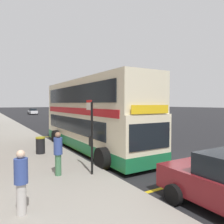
# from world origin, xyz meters

# --- Properties ---
(ground_plane) EXTENTS (260.00, 260.00, 0.00)m
(ground_plane) POSITION_xyz_m (0.00, 32.00, 0.00)
(ground_plane) COLOR black
(double_decker_bus) EXTENTS (3.19, 11.32, 4.40)m
(double_decker_bus) POSITION_xyz_m (-2.46, 4.60, 2.07)
(double_decker_bus) COLOR beige
(double_decker_bus) RESTS_ON ground
(bus_bay_markings) EXTENTS (3.16, 13.90, 0.01)m
(bus_bay_markings) POSITION_xyz_m (-2.42, 4.49, 0.01)
(bus_bay_markings) COLOR gold
(bus_bay_markings) RESTS_ON ground
(bus_stop_sign) EXTENTS (0.09, 0.51, 2.96)m
(bus_stop_sign) POSITION_xyz_m (-4.69, -0.06, 1.85)
(bus_stop_sign) COLOR black
(bus_stop_sign) RESTS_ON pavement_near
(parked_car_white_far) EXTENTS (2.09, 4.20, 1.62)m
(parked_car_white_far) POSITION_xyz_m (2.94, 51.88, 0.80)
(parked_car_white_far) COLOR silver
(parked_car_white_far) RESTS_ON ground
(parked_car_grey_distant) EXTENTS (2.09, 4.20, 1.62)m
(parked_car_grey_distant) POSITION_xyz_m (2.93, 25.66, 0.80)
(parked_car_grey_distant) COLOR slate
(parked_car_grey_distant) RESTS_ON ground
(pedestrian_waiting_near_sign) EXTENTS (0.34, 0.34, 1.71)m
(pedestrian_waiting_near_sign) POSITION_xyz_m (-5.89, 0.43, 1.07)
(pedestrian_waiting_near_sign) COLOR #3F724C
(pedestrian_waiting_near_sign) RESTS_ON pavement_near
(pedestrian_further_back) EXTENTS (0.34, 0.34, 1.65)m
(pedestrian_further_back) POSITION_xyz_m (-7.58, -2.04, 1.04)
(pedestrian_further_back) COLOR #B7B2AD
(pedestrian_further_back) RESTS_ON pavement_near
(litter_bin) EXTENTS (0.52, 0.52, 0.94)m
(litter_bin) POSITION_xyz_m (-5.64, 4.57, 0.61)
(litter_bin) COLOR black
(litter_bin) RESTS_ON pavement_near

